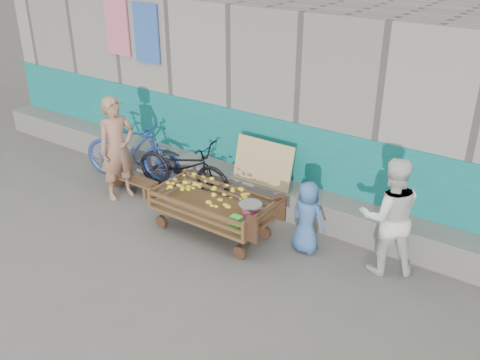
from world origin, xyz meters
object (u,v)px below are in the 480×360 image
Objects in this scene: bicycle_dark at (183,166)px; bench at (133,181)px; vendor_man at (117,149)px; child at (307,217)px; bicycle_blue at (132,151)px; woman at (390,216)px; banana_cart at (210,199)px.

bench is at bearing 117.22° from bicycle_dark.
vendor_man is 3.30m from child.
vendor_man is 0.95× the size of bicycle_blue.
vendor_man is 4.35m from woman.
bicycle_dark is (-2.54, 0.39, -0.05)m from child.
child is 0.59× the size of bicycle_dark.
child is at bearing 1.21° from bench.
bicycle_dark is 1.04m from bicycle_blue.
child reaches higher than bench.
bicycle_blue is (-0.31, 0.58, -0.31)m from vendor_man.
bench is 0.52× the size of bicycle_dark.
woman is (4.32, 0.51, -0.06)m from vendor_man.
bicycle_blue is at bearing 92.04° from bicycle_dark.
bench is at bearing -29.55° from woman.
vendor_man is (-1.90, 0.06, 0.31)m from banana_cart.
vendor_man is 0.96× the size of bicycle_dark.
vendor_man reaches higher than bicycle_dark.
banana_cart is 1.41m from bicycle_dark.
banana_cart is 1.10× the size of vendor_man.
woman is 1.10m from child.
vendor_man is 1.07× the size of woman.
bicycle_blue is (-4.62, 0.08, -0.25)m from woman.
vendor_man is 1.09m from bicycle_dark.
vendor_man is (-0.01, -0.26, 0.68)m from bench.
bicycle_blue is (-3.57, 0.26, 0.02)m from child.
bicycle_dark reaches higher than banana_cart.
bicycle_blue is (-1.03, -0.13, 0.07)m from bicycle_dark.
vendor_man reaches higher than woman.
woman reaches higher than bench.
vendor_man reaches higher than child.
vendor_man is at bearing -26.15° from woman.
bicycle_dark is at bearing 32.59° from bench.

